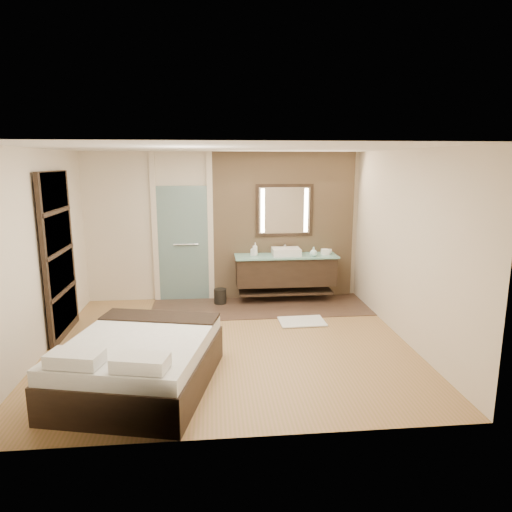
{
  "coord_description": "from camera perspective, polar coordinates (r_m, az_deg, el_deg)",
  "views": [
    {
      "loc": [
        -0.22,
        -6.07,
        2.54
      ],
      "look_at": [
        0.43,
        0.6,
        1.14
      ],
      "focal_mm": 32.0,
      "sensor_mm": 36.0,
      "label": 1
    }
  ],
  "objects": [
    {
      "name": "soap_bottle_c",
      "position": [
        8.19,
        7.21,
        0.54
      ],
      "size": [
        0.15,
        0.15,
        0.17
      ],
      "primitive_type": "imported",
      "rotation": [
        0.0,
        0.0,
        -0.18
      ],
      "color": "#BEEFEF",
      "rests_on": "vanity"
    },
    {
      "name": "bed",
      "position": [
        5.46,
        -14.36,
        -12.72
      ],
      "size": [
        1.91,
        2.19,
        0.73
      ],
      "rotation": [
        0.0,
        0.0,
        -0.23
      ],
      "color": "black",
      "rests_on": "floor"
    },
    {
      "name": "soap_bottle_a",
      "position": [
        8.2,
        -0.1,
        0.88
      ],
      "size": [
        0.11,
        0.11,
        0.23
      ],
      "primitive_type": "imported",
      "rotation": [
        0.0,
        0.0,
        -0.3
      ],
      "color": "white",
      "rests_on": "vanity"
    },
    {
      "name": "waste_bin",
      "position": [
        8.28,
        -4.5,
        -5.07
      ],
      "size": [
        0.23,
        0.23,
        0.28
      ],
      "primitive_type": "cylinder",
      "rotation": [
        0.0,
        0.0,
        -0.02
      ],
      "color": "black",
      "rests_on": "floor"
    },
    {
      "name": "stone_wall",
      "position": [
        8.47,
        3.48,
        3.73
      ],
      "size": [
        2.6,
        0.08,
        2.7
      ],
      "primitive_type": "cube",
      "color": "tan",
      "rests_on": "floor"
    },
    {
      "name": "shoji_partition",
      "position": [
        7.15,
        -23.41,
        0.13
      ],
      "size": [
        0.06,
        1.2,
        2.4
      ],
      "color": "black",
      "rests_on": "floor"
    },
    {
      "name": "bath_mat",
      "position": [
        7.4,
        5.76,
        -8.14
      ],
      "size": [
        0.74,
        0.52,
        0.02
      ],
      "primitive_type": "cube",
      "rotation": [
        0.0,
        0.0,
        0.03
      ],
      "color": "silver",
      "rests_on": "floor"
    },
    {
      "name": "tile_strip",
      "position": [
        8.12,
        0.53,
        -6.36
      ],
      "size": [
        3.8,
        1.3,
        0.01
      ],
      "primitive_type": "cube",
      "color": "#3E2922",
      "rests_on": "floor"
    },
    {
      "name": "cup",
      "position": [
        8.46,
        9.08,
        0.57
      ],
      "size": [
        0.15,
        0.15,
        0.09
      ],
      "primitive_type": "imported",
      "rotation": [
        0.0,
        0.0,
        -0.43
      ],
      "color": "white",
      "rests_on": "vanity"
    },
    {
      "name": "floor",
      "position": [
        6.58,
        -3.26,
        -10.88
      ],
      "size": [
        5.0,
        5.0,
        0.0
      ],
      "primitive_type": "plane",
      "color": "olive",
      "rests_on": "ground"
    },
    {
      "name": "tissue_box",
      "position": [
        8.38,
        8.63,
        0.52
      ],
      "size": [
        0.13,
        0.13,
        0.1
      ],
      "primitive_type": "cube",
      "rotation": [
        0.0,
        0.0,
        0.13
      ],
      "color": "white",
      "rests_on": "vanity"
    },
    {
      "name": "vanity",
      "position": [
        8.33,
        3.73,
        -1.8
      ],
      "size": [
        1.85,
        0.55,
        0.88
      ],
      "color": "black",
      "rests_on": "stone_wall"
    },
    {
      "name": "mirror_unit",
      "position": [
        8.38,
        3.56,
        5.71
      ],
      "size": [
        1.06,
        0.04,
        0.96
      ],
      "color": "black",
      "rests_on": "stone_wall"
    },
    {
      "name": "frosted_door",
      "position": [
        8.41,
        -9.09,
        2.12
      ],
      "size": [
        1.1,
        0.12,
        2.7
      ],
      "color": "#9FC9C6",
      "rests_on": "floor"
    },
    {
      "name": "soap_bottle_b",
      "position": [
        8.21,
        -0.36,
        0.69
      ],
      "size": [
        0.1,
        0.1,
        0.18
      ],
      "primitive_type": "imported",
      "rotation": [
        0.0,
        0.0,
        -0.34
      ],
      "color": "#B2B2B2",
      "rests_on": "vanity"
    }
  ]
}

